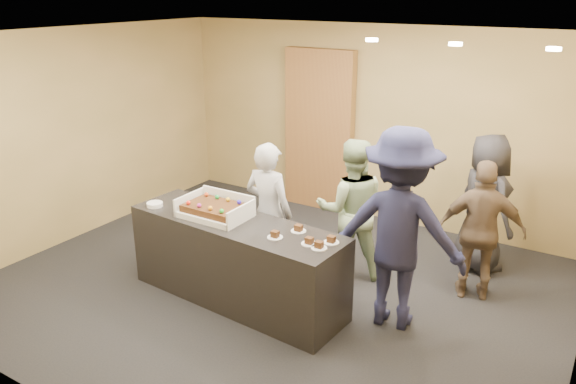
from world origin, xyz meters
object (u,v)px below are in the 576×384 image
(cake_box, at_px, (217,211))
(person_navy_man, at_px, (399,230))
(sheet_cake, at_px, (215,208))
(person_server_grey, at_px, (269,212))
(plate_stack, at_px, (155,204))
(person_dark_suit, at_px, (485,203))
(serving_counter, at_px, (237,261))
(person_sage_man, at_px, (351,209))
(storage_cabinet, at_px, (319,131))
(person_brown_extra, at_px, (481,231))

(cake_box, distance_m, person_navy_man, 1.88)
(sheet_cake, xyz_separation_m, person_server_grey, (0.27, 0.59, -0.20))
(plate_stack, distance_m, person_dark_suit, 3.72)
(sheet_cake, height_order, plate_stack, sheet_cake)
(serving_counter, distance_m, person_server_grey, 0.69)
(person_dark_suit, bearing_deg, person_navy_man, 114.62)
(person_dark_suit, bearing_deg, serving_counter, 85.90)
(person_sage_man, relative_size, person_navy_man, 0.82)
(storage_cabinet, distance_m, person_sage_man, 2.21)
(storage_cabinet, relative_size, person_navy_man, 1.19)
(plate_stack, relative_size, person_server_grey, 0.11)
(serving_counter, height_order, person_sage_man, person_sage_man)
(person_dark_suit, bearing_deg, person_brown_extra, 140.47)
(person_navy_man, bearing_deg, person_server_grey, -11.62)
(person_sage_man, bearing_deg, cake_box, 17.31)
(person_brown_extra, xyz_separation_m, person_dark_suit, (-0.14, 0.70, 0.05))
(storage_cabinet, height_order, person_sage_man, storage_cabinet)
(plate_stack, bearing_deg, serving_counter, 7.06)
(sheet_cake, distance_m, person_server_grey, 0.68)
(sheet_cake, xyz_separation_m, plate_stack, (-0.74, -0.12, -0.08))
(plate_stack, bearing_deg, person_dark_suit, 36.74)
(cake_box, xyz_separation_m, person_server_grey, (0.27, 0.57, -0.15))
(person_server_grey, height_order, person_brown_extra, person_server_grey)
(person_server_grey, distance_m, person_brown_extra, 2.26)
(person_navy_man, bearing_deg, sheet_cake, 7.14)
(storage_cabinet, xyz_separation_m, cake_box, (0.34, -2.81, -0.23))
(person_server_grey, bearing_deg, serving_counter, 89.42)
(person_navy_man, bearing_deg, plate_stack, 5.57)
(person_sage_man, xyz_separation_m, person_brown_extra, (1.36, 0.27, -0.05))
(cake_box, distance_m, person_dark_suit, 3.06)
(person_brown_extra, bearing_deg, plate_stack, 8.32)
(plate_stack, height_order, person_brown_extra, person_brown_extra)
(person_server_grey, distance_m, person_dark_suit, 2.48)
(person_dark_suit, bearing_deg, plate_stack, 75.95)
(sheet_cake, bearing_deg, person_server_grey, 65.20)
(person_dark_suit, bearing_deg, sheet_cake, 82.31)
(person_brown_extra, relative_size, person_dark_suit, 0.94)
(plate_stack, xyz_separation_m, person_navy_man, (2.56, 0.62, 0.07))
(cake_box, height_order, plate_stack, cake_box)
(sheet_cake, distance_m, person_sage_man, 1.53)
(plate_stack, distance_m, person_sage_man, 2.16)
(sheet_cake, relative_size, person_brown_extra, 0.40)
(person_brown_extra, height_order, person_dark_suit, person_dark_suit)
(person_server_grey, bearing_deg, cake_box, 64.57)
(person_sage_man, height_order, person_navy_man, person_navy_man)
(cake_box, bearing_deg, person_sage_man, 47.32)
(sheet_cake, relative_size, person_dark_suit, 0.37)
(cake_box, xyz_separation_m, person_navy_man, (1.83, 0.47, 0.04))
(cake_box, distance_m, person_sage_man, 1.51)
(serving_counter, relative_size, plate_stack, 13.88)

